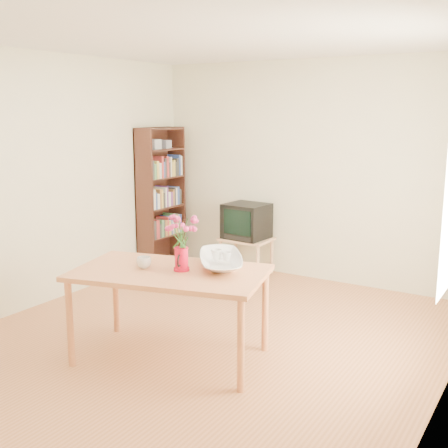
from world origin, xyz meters
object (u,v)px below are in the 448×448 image
Objects in this scene: bowl at (221,237)px; television at (247,220)px; mug at (144,263)px; table at (170,279)px; pitcher at (182,260)px.

bowl is 0.99× the size of television.
bowl is 2.34m from television.
television reaches higher than mug.
table is 0.19m from pitcher.
mug is (-0.30, -0.11, -0.04)m from pitcher.
mug reaches higher than table.
mug is 0.23× the size of television.
table is 0.54m from bowl.
bowl is at bearing -61.91° from television.
pitcher reaches higher than table.
pitcher is 0.38m from bowl.
mug is 2.56m from television.
bowl is (0.49, 0.39, 0.20)m from mug.
mug is at bearing -75.67° from television.
television is (-0.75, 2.41, -0.16)m from pitcher.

